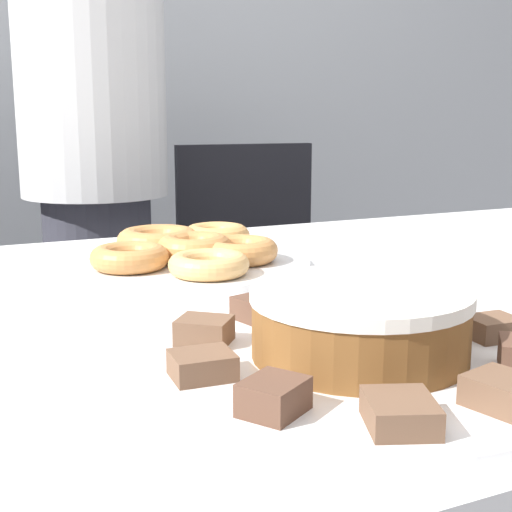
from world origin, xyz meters
TOP-DOWN VIEW (x-y plane):
  - table at (0.00, 0.00)m, footprint 1.91×0.99m
  - person_standing at (0.01, 0.89)m, footprint 0.34×0.34m
  - office_chair_right at (0.45, 0.90)m, footprint 0.48×0.48m
  - plate_cake at (-0.01, -0.27)m, footprint 0.40×0.40m
  - plate_donuts at (-0.00, 0.19)m, footprint 0.34×0.34m
  - frosted_cake at (-0.01, -0.27)m, footprint 0.20×0.20m
  - lamington_0 at (0.14, -0.28)m, footprint 0.05×0.04m
  - lamington_1 at (0.11, -0.19)m, footprint 0.06×0.06m
  - lamington_2 at (0.04, -0.13)m, footprint 0.07×0.07m
  - lamington_3 at (-0.05, -0.13)m, footprint 0.05×0.05m
  - lamington_4 at (-0.12, -0.18)m, footprint 0.06×0.06m
  - lamington_5 at (-0.16, -0.26)m, footprint 0.05×0.05m
  - lamington_6 at (-0.14, -0.35)m, footprint 0.06×0.06m
  - lamington_7 at (-0.07, -0.41)m, footprint 0.06×0.07m
  - lamington_8 at (0.03, -0.41)m, footprint 0.06×0.06m
  - donut_0 at (-0.00, 0.19)m, footprint 0.11×0.11m
  - donut_1 at (-0.03, 0.26)m, footprint 0.13×0.13m
  - donut_2 at (-0.10, 0.18)m, footprint 0.11×0.11m
  - donut_3 at (-0.01, 0.09)m, footprint 0.11×0.11m
  - donut_4 at (0.06, 0.15)m, footprint 0.11×0.11m
  - donut_5 at (0.07, 0.27)m, footprint 0.11×0.11m

SIDE VIEW (x-z plane):
  - office_chair_right at x=0.45m, z-range -0.03..0.83m
  - table at x=0.00m, z-range 0.29..1.01m
  - plate_cake at x=-0.01m, z-range 0.72..0.73m
  - plate_donuts at x=0.00m, z-range 0.72..0.73m
  - lamington_0 at x=0.14m, z-range 0.73..0.75m
  - lamington_7 at x=-0.07m, z-range 0.73..0.75m
  - lamington_2 at x=0.04m, z-range 0.73..0.75m
  - lamington_5 at x=-0.16m, z-range 0.73..0.75m
  - lamington_8 at x=0.03m, z-range 0.73..0.76m
  - lamington_3 at x=-0.05m, z-range 0.73..0.76m
  - lamington_4 at x=-0.12m, z-range 0.73..0.76m
  - lamington_6 at x=-0.14m, z-range 0.73..0.76m
  - lamington_1 at x=0.11m, z-range 0.73..0.76m
  - donut_3 at x=-0.01m, z-range 0.73..0.76m
  - donut_2 at x=-0.10m, z-range 0.73..0.76m
  - donut_4 at x=0.06m, z-range 0.73..0.77m
  - donut_0 at x=0.00m, z-range 0.73..0.77m
  - donut_5 at x=0.07m, z-range 0.73..0.77m
  - donut_1 at x=-0.03m, z-range 0.73..0.77m
  - frosted_cake at x=-0.01m, z-range 0.73..0.80m
  - person_standing at x=0.01m, z-range 0.04..1.60m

